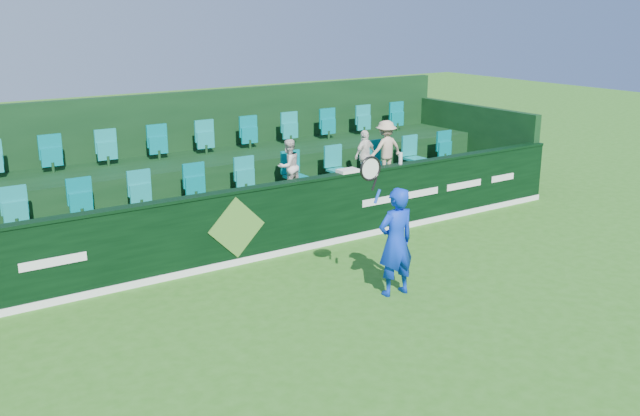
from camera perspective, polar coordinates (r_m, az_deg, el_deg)
ground at (r=9.70m, az=4.31°, el=-11.28°), size 60.00×60.00×0.00m
sponsor_hoarding at (r=12.59m, az=-6.90°, el=-1.55°), size 16.00×0.25×1.35m
stand_tier_front at (r=13.62m, az=-9.00°, el=-1.49°), size 16.00×2.00×0.80m
stand_tier_back at (r=15.24m, az=-12.08°, el=1.19°), size 16.00×1.80×1.30m
stand_rear at (r=15.51m, az=-12.83°, el=3.56°), size 16.00×4.10×2.60m
seat_row_front at (r=13.79m, az=-9.83°, el=1.70°), size 13.50×0.50×0.60m
seat_row_back at (r=15.31m, az=-12.71°, el=4.86°), size 13.50×0.50×0.60m
tennis_player at (r=11.17m, az=6.06°, el=-2.64°), size 1.18×0.45×2.38m
spectator_left at (r=14.22m, az=-2.53°, el=3.36°), size 0.60×0.51×1.09m
spectator_middle at (r=15.28m, az=3.62°, el=4.23°), size 0.68×0.41×1.09m
spectator_right at (r=15.61m, az=5.27°, el=4.73°), size 0.82×0.49×1.24m
towel at (r=13.66m, az=2.24°, el=3.00°), size 0.40×0.26×0.06m
drinks_bottle at (r=14.43m, az=6.46°, el=3.98°), size 0.08×0.08×0.24m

